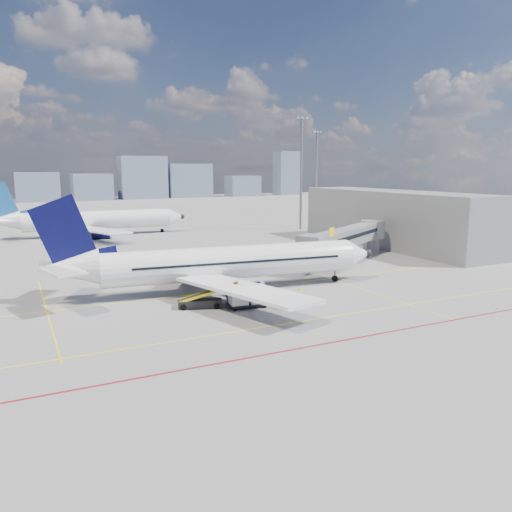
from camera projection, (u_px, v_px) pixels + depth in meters
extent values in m
plane|color=gray|center=(263.00, 307.00, 51.20)|extent=(420.00, 420.00, 0.00)
cube|color=#FEED0D|center=(231.00, 290.00, 58.27)|extent=(60.00, 0.18, 0.01)
cube|color=#FEED0D|center=(292.00, 323.00, 45.91)|extent=(80.00, 0.15, 0.01)
cube|color=#FEED0D|center=(360.00, 288.00, 59.08)|extent=(0.15, 28.00, 0.01)
cube|color=#FEED0D|center=(47.00, 311.00, 49.53)|extent=(0.15, 30.00, 0.01)
cube|color=maroon|center=(329.00, 343.00, 40.61)|extent=(90.00, 0.25, 0.01)
cube|color=gray|center=(346.00, 237.00, 74.50)|extent=(20.84, 13.93, 2.60)
cube|color=black|center=(346.00, 236.00, 74.46)|extent=(20.52, 13.82, 0.55)
cube|color=gray|center=(312.00, 247.00, 65.34)|extent=(4.49, 4.56, 3.00)
cube|color=black|center=(329.00, 267.00, 69.87)|extent=(2.20, 1.00, 0.70)
cylinder|color=slate|center=(329.00, 258.00, 69.63)|extent=(0.56, 0.56, 2.70)
cylinder|color=slate|center=(365.00, 244.00, 81.18)|extent=(0.60, 0.60, 3.90)
cylinder|color=gray|center=(372.00, 229.00, 83.92)|extent=(4.00, 4.00, 3.00)
cylinder|color=gray|center=(372.00, 241.00, 84.26)|extent=(2.40, 2.40, 3.90)
cube|color=#FEED0D|center=(331.00, 232.00, 66.07)|extent=(1.26, 0.82, 1.20)
cube|color=gray|center=(393.00, 219.00, 90.75)|extent=(10.00, 42.00, 10.00)
cube|color=black|center=(372.00, 220.00, 88.66)|extent=(0.25, 40.00, 4.50)
cylinder|color=slate|center=(301.00, 175.00, 114.18)|extent=(0.56, 0.56, 25.00)
cube|color=slate|center=(302.00, 118.00, 111.97)|extent=(3.20, 0.40, 0.50)
cube|color=silver|center=(298.00, 118.00, 111.23)|extent=(0.60, 0.15, 0.35)
cube|color=silver|center=(303.00, 118.00, 111.75)|extent=(0.60, 0.15, 0.35)
cube|color=silver|center=(307.00, 118.00, 112.27)|extent=(0.60, 0.15, 0.35)
cylinder|color=slate|center=(316.00, 173.00, 156.86)|extent=(0.56, 0.56, 25.00)
cube|color=slate|center=(317.00, 132.00, 154.65)|extent=(3.20, 0.40, 0.50)
cube|color=silver|center=(314.00, 132.00, 153.91)|extent=(0.60, 0.15, 0.35)
cube|color=silver|center=(318.00, 132.00, 154.43)|extent=(0.60, 0.15, 0.35)
cube|color=silver|center=(321.00, 132.00, 154.96)|extent=(0.60, 0.15, 0.35)
cube|color=slate|center=(37.00, 187.00, 212.95)|extent=(17.28, 14.67, 12.32)
cube|color=slate|center=(92.00, 187.00, 222.83)|extent=(16.84, 13.38, 11.57)
cube|color=slate|center=(143.00, 177.00, 232.19)|extent=(21.23, 10.98, 19.57)
cube|color=slate|center=(189.00, 181.00, 242.44)|extent=(21.26, 8.50, 16.18)
cube|color=slate|center=(243.00, 186.00, 255.42)|extent=(15.94, 10.86, 10.17)
cube|color=slate|center=(287.00, 173.00, 265.72)|extent=(12.50, 9.13, 22.82)
cylinder|color=white|center=(233.00, 262.00, 57.76)|extent=(29.93, 7.26, 3.86)
cone|color=white|center=(358.00, 254.00, 63.28)|extent=(3.98, 4.24, 3.86)
sphere|color=black|center=(368.00, 253.00, 63.74)|extent=(1.21, 1.21, 1.09)
cone|color=white|center=(67.00, 268.00, 51.70)|extent=(6.74, 4.56, 3.86)
cube|color=black|center=(350.00, 250.00, 62.76)|extent=(1.65, 1.65, 0.45)
cube|color=white|center=(203.00, 259.00, 65.71)|extent=(12.75, 16.67, 0.57)
cube|color=white|center=(245.00, 289.00, 49.20)|extent=(9.79, 17.12, 0.57)
cylinder|color=#07093A|center=(216.00, 272.00, 63.32)|extent=(3.80, 2.67, 2.28)
cylinder|color=#07093A|center=(245.00, 293.00, 52.68)|extent=(3.80, 2.67, 2.28)
cylinder|color=silver|center=(231.00, 271.00, 63.94)|extent=(0.61, 2.36, 2.33)
cylinder|color=silver|center=(262.00, 292.00, 53.30)|extent=(0.61, 2.36, 2.33)
cube|color=#07093A|center=(65.00, 235.00, 51.11)|extent=(6.77, 1.10, 8.44)
cube|color=#07093A|center=(91.00, 257.00, 52.31)|extent=(5.58, 0.94, 2.13)
cube|color=white|center=(64.00, 260.00, 54.44)|extent=(5.26, 6.28, 0.22)
cube|color=white|center=(62.00, 271.00, 48.57)|extent=(4.33, 6.13, 0.22)
cylinder|color=slate|center=(335.00, 274.00, 62.61)|extent=(0.31, 0.31, 1.80)
cylinder|color=black|center=(335.00, 278.00, 62.70)|extent=(0.79, 0.37, 0.76)
cylinder|color=slate|center=(219.00, 279.00, 60.26)|extent=(0.35, 0.35, 1.60)
cylinder|color=black|center=(219.00, 282.00, 60.31)|extent=(1.07, 0.76, 1.00)
cylinder|color=slate|center=(232.00, 289.00, 55.49)|extent=(0.35, 0.35, 1.60)
cylinder|color=black|center=(232.00, 291.00, 55.54)|extent=(1.07, 0.76, 1.00)
cube|color=black|center=(232.00, 257.00, 59.65)|extent=(24.19, 2.91, 0.26)
cube|color=black|center=(242.00, 262.00, 56.11)|extent=(24.19, 2.91, 0.26)
cylinder|color=white|center=(99.00, 220.00, 105.19)|extent=(29.99, 4.95, 3.88)
cone|color=white|center=(176.00, 217.00, 111.97)|extent=(3.72, 4.01, 3.88)
sphere|color=black|center=(182.00, 216.00, 112.53)|extent=(1.13, 1.13, 1.10)
cone|color=white|center=(3.00, 221.00, 97.76)|extent=(6.51, 4.11, 3.88)
cube|color=black|center=(170.00, 215.00, 111.35)|extent=(1.55, 1.55, 0.45)
cube|color=white|center=(87.00, 221.00, 112.82)|extent=(11.87, 17.04, 0.57)
cube|color=white|center=(97.00, 230.00, 96.73)|extent=(10.95, 17.18, 0.57)
cylinder|color=#07093A|center=(94.00, 228.00, 110.58)|extent=(3.66, 2.42, 2.29)
cylinder|color=#07093A|center=(101.00, 234.00, 100.21)|extent=(3.66, 2.42, 2.29)
cylinder|color=silver|center=(103.00, 227.00, 111.34)|extent=(0.43, 2.36, 2.35)
cylinder|color=silver|center=(110.00, 234.00, 100.98)|extent=(0.43, 2.36, 2.35)
cube|color=#155296|center=(1.00, 203.00, 97.17)|extent=(6.83, 0.56, 8.49)
cube|color=#155296|center=(16.00, 215.00, 98.55)|extent=(5.62, 0.50, 2.14)
cube|color=white|center=(1.00, 218.00, 100.40)|extent=(5.00, 6.31, 0.22)
cylinder|color=black|center=(93.00, 232.00, 107.60)|extent=(1.02, 0.69, 1.00)
cylinder|color=black|center=(96.00, 235.00, 102.95)|extent=(1.02, 0.69, 1.00)
cylinder|color=black|center=(162.00, 230.00, 111.14)|extent=(0.77, 0.31, 0.76)
cube|color=white|center=(291.00, 302.00, 50.95)|extent=(2.50, 1.98, 0.80)
cube|color=white|center=(289.00, 297.00, 50.55)|extent=(1.38, 1.46, 0.60)
cube|color=black|center=(289.00, 295.00, 50.51)|extent=(1.26, 1.37, 0.35)
cylinder|color=black|center=(291.00, 307.00, 50.05)|extent=(0.60, 0.42, 0.56)
cylinder|color=black|center=(282.00, 305.00, 50.75)|extent=(0.60, 0.42, 0.56)
cylinder|color=black|center=(300.00, 304.00, 51.25)|extent=(0.60, 0.42, 0.56)
cylinder|color=black|center=(292.00, 302.00, 51.95)|extent=(0.60, 0.42, 0.56)
cube|color=black|center=(248.00, 304.00, 50.93)|extent=(4.22, 2.27, 0.20)
cube|color=white|center=(238.00, 295.00, 50.43)|extent=(1.93, 1.88, 1.74)
cube|color=white|center=(257.00, 294.00, 51.09)|extent=(1.93, 1.88, 1.74)
cylinder|color=black|center=(235.00, 309.00, 49.72)|extent=(0.38, 0.20, 0.36)
cylinder|color=black|center=(231.00, 305.00, 51.17)|extent=(0.38, 0.20, 0.36)
cylinder|color=black|center=(265.00, 306.00, 50.74)|extent=(0.38, 0.20, 0.36)
cylinder|color=black|center=(260.00, 302.00, 52.20)|extent=(0.38, 0.20, 0.36)
cube|color=black|center=(200.00, 303.00, 50.79)|extent=(4.65, 2.90, 0.73)
cube|color=black|center=(208.00, 293.00, 50.71)|extent=(6.26, 3.02, 1.92)
cube|color=#FEED0D|center=(208.00, 291.00, 51.27)|extent=(5.97, 2.12, 2.00)
cube|color=#FEED0D|center=(208.00, 294.00, 50.15)|extent=(5.97, 2.12, 2.00)
cylinder|color=black|center=(183.00, 307.00, 49.90)|extent=(0.67, 0.44, 0.63)
cylinder|color=black|center=(184.00, 303.00, 51.32)|extent=(0.67, 0.44, 0.63)
cylinder|color=black|center=(217.00, 306.00, 50.32)|extent=(0.67, 0.44, 0.63)
cylinder|color=black|center=(216.00, 302.00, 51.75)|extent=(0.67, 0.44, 0.63)
imported|color=yellow|center=(299.00, 296.00, 51.96)|extent=(0.72, 0.81, 1.86)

